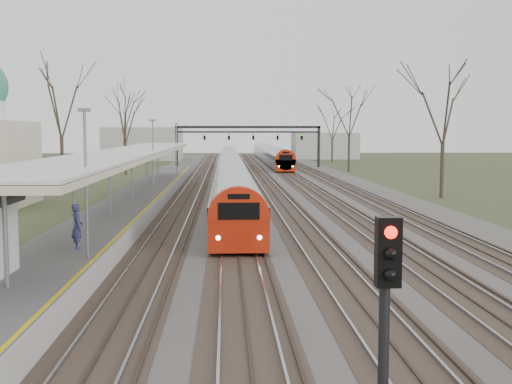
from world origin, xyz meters
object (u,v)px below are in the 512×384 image
train_near (231,170)px  train_far (269,154)px  signal_post (386,311)px  passenger (77,227)px

train_near → train_far: 46.58m
train_near → train_far: same height
signal_post → train_far: bearing=87.0°
passenger → signal_post: signal_post is taller
train_far → passenger: bearing=-98.5°
train_far → signal_post: 100.68m
train_near → passenger: 40.52m
passenger → train_far: bearing=-28.5°
passenger → train_near: bearing=-28.4°
train_near → signal_post: 54.52m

